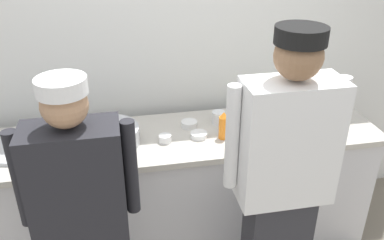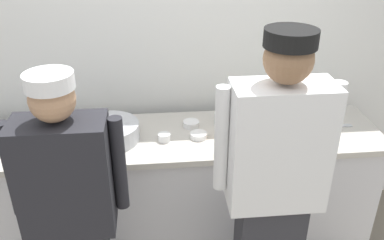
# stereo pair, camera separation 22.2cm
# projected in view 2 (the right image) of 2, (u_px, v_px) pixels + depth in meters

# --- Properties ---
(wall_back) EXTENTS (4.40, 0.10, 2.88)m
(wall_back) POSITION_uv_depth(u_px,v_px,m) (165.00, 34.00, 2.86)
(wall_back) COLOR silver
(wall_back) RESTS_ON ground
(prep_counter) EXTENTS (2.80, 0.66, 0.90)m
(prep_counter) POSITION_uv_depth(u_px,v_px,m) (171.00, 190.00, 2.91)
(prep_counter) COLOR silver
(prep_counter) RESTS_ON ground
(chef_near_left) EXTENTS (0.59, 0.24, 1.60)m
(chef_near_left) POSITION_uv_depth(u_px,v_px,m) (71.00, 211.00, 2.10)
(chef_near_left) COLOR #2D2D33
(chef_near_left) RESTS_ON ground
(chef_center) EXTENTS (0.63, 0.24, 1.77)m
(chef_center) POSITION_uv_depth(u_px,v_px,m) (274.00, 184.00, 2.14)
(chef_center) COLOR #2D2D33
(chef_center) RESTS_ON ground
(plate_stack_front) EXTENTS (0.20, 0.20, 0.05)m
(plate_stack_front) POSITION_uv_depth(u_px,v_px,m) (308.00, 135.00, 2.66)
(plate_stack_front) COLOR white
(plate_stack_front) RESTS_ON prep_counter
(mixing_bowl_steel) EXTENTS (0.40, 0.40, 0.11)m
(mixing_bowl_steel) POSITION_uv_depth(u_px,v_px,m) (108.00, 132.00, 2.63)
(mixing_bowl_steel) COLOR #B7BABF
(mixing_bowl_steel) RESTS_ON prep_counter
(sheet_tray) EXTENTS (0.49, 0.44, 0.02)m
(sheet_tray) POSITION_uv_depth(u_px,v_px,m) (18.00, 141.00, 2.62)
(sheet_tray) COLOR #B7BABF
(sheet_tray) RESTS_ON prep_counter
(squeeze_bottle_primary) EXTENTS (0.05, 0.05, 0.19)m
(squeeze_bottle_primary) POSITION_uv_depth(u_px,v_px,m) (258.00, 126.00, 2.62)
(squeeze_bottle_primary) COLOR #56A333
(squeeze_bottle_primary) RESTS_ON prep_counter
(squeeze_bottle_secondary) EXTENTS (0.06, 0.06, 0.19)m
(squeeze_bottle_secondary) POSITION_uv_depth(u_px,v_px,m) (223.00, 127.00, 2.61)
(squeeze_bottle_secondary) COLOR orange
(squeeze_bottle_secondary) RESTS_ON prep_counter
(squeeze_bottle_spare) EXTENTS (0.05, 0.05, 0.20)m
(squeeze_bottle_spare) POSITION_uv_depth(u_px,v_px,m) (281.00, 130.00, 2.56)
(squeeze_bottle_spare) COLOR #E5E066
(squeeze_bottle_spare) RESTS_ON prep_counter
(ramekin_red_sauce) EXTENTS (0.11, 0.11, 0.04)m
(ramekin_red_sauce) POSITION_uv_depth(u_px,v_px,m) (199.00, 135.00, 2.67)
(ramekin_red_sauce) COLOR white
(ramekin_red_sauce) RESTS_ON prep_counter
(ramekin_yellow_sauce) EXTENTS (0.11, 0.11, 0.04)m
(ramekin_yellow_sauce) POSITION_uv_depth(u_px,v_px,m) (191.00, 124.00, 2.80)
(ramekin_yellow_sauce) COLOR white
(ramekin_yellow_sauce) RESTS_ON prep_counter
(ramekin_orange_sauce) EXTENTS (0.08, 0.08, 0.05)m
(ramekin_orange_sauce) POSITION_uv_depth(u_px,v_px,m) (164.00, 137.00, 2.63)
(ramekin_orange_sauce) COLOR white
(ramekin_orange_sauce) RESTS_ON prep_counter
(ramekin_green_sauce) EXTENTS (0.09, 0.09, 0.04)m
(ramekin_green_sauce) POSITION_uv_depth(u_px,v_px,m) (254.00, 127.00, 2.75)
(ramekin_green_sauce) COLOR white
(ramekin_green_sauce) RESTS_ON prep_counter
(deli_cup) EXTENTS (0.09, 0.09, 0.09)m
(deli_cup) POSITION_uv_depth(u_px,v_px,m) (221.00, 119.00, 2.81)
(deli_cup) COLOR white
(deli_cup) RESTS_ON prep_counter
(chefs_knife) EXTENTS (0.28, 0.03, 0.02)m
(chefs_knife) POSITION_uv_depth(u_px,v_px,m) (329.00, 126.00, 2.80)
(chefs_knife) COLOR #B7BABF
(chefs_knife) RESTS_ON prep_counter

